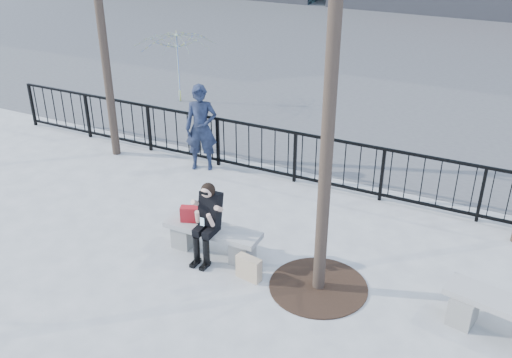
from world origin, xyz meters
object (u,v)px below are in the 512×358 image
at_px(standing_man, 201,128).
at_px(bench_main, 213,237).
at_px(bench_second, 509,316).
at_px(seated_woman, 207,223).

bearing_deg(standing_man, bench_main, -78.97).
height_order(bench_second, standing_man, standing_man).
distance_m(bench_main, standing_man, 3.34).
bearing_deg(bench_second, seated_woman, -165.57).
distance_m(seated_woman, standing_man, 3.43).
relative_size(seated_woman, standing_man, 0.72).
bearing_deg(bench_second, bench_main, -167.59).
distance_m(bench_second, seated_woman, 4.56).
xyz_separation_m(bench_main, bench_second, (4.54, 0.06, 0.01)).
xyz_separation_m(bench_second, standing_man, (-6.37, 2.67, 0.61)).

